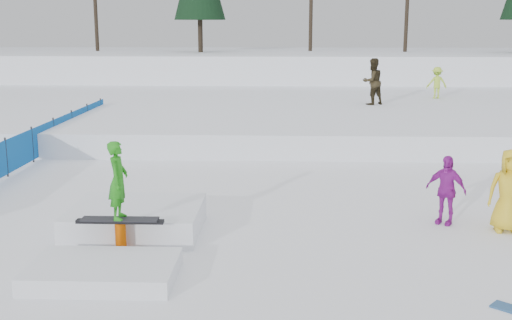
{
  "coord_description": "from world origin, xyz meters",
  "views": [
    {
      "loc": [
        1.04,
        -12.33,
        4.15
      ],
      "look_at": [
        0.5,
        2.0,
        1.1
      ],
      "focal_mm": 45.0,
      "sensor_mm": 36.0,
      "label": 1
    }
  ],
  "objects_px": {
    "walker_olive": "(373,82)",
    "spectator_purple": "(446,190)",
    "safety_fence": "(32,144)",
    "walker_ygreen": "(437,83)",
    "spectator_yellow": "(509,191)",
    "jib_rail_feature": "(128,229)"
  },
  "relations": [
    {
      "from": "spectator_yellow",
      "to": "jib_rail_feature",
      "type": "height_order",
      "value": "jib_rail_feature"
    },
    {
      "from": "walker_ygreen",
      "to": "walker_olive",
      "type": "bearing_deg",
      "value": 33.61
    },
    {
      "from": "safety_fence",
      "to": "spectator_purple",
      "type": "xyz_separation_m",
      "value": [
        11.04,
        -5.76,
        0.19
      ]
    },
    {
      "from": "safety_fence",
      "to": "jib_rail_feature",
      "type": "distance_m",
      "value": 8.64
    },
    {
      "from": "spectator_yellow",
      "to": "safety_fence",
      "type": "bearing_deg",
      "value": 161.13
    },
    {
      "from": "safety_fence",
      "to": "walker_ygreen",
      "type": "distance_m",
      "value": 18.21
    },
    {
      "from": "spectator_yellow",
      "to": "jib_rail_feature",
      "type": "bearing_deg",
      "value": -163.79
    },
    {
      "from": "walker_olive",
      "to": "spectator_purple",
      "type": "distance_m",
      "value": 14.09
    },
    {
      "from": "walker_olive",
      "to": "spectator_yellow",
      "type": "distance_m",
      "value": 14.55
    },
    {
      "from": "walker_ygreen",
      "to": "spectator_yellow",
      "type": "height_order",
      "value": "walker_ygreen"
    },
    {
      "from": "walker_ygreen",
      "to": "spectator_yellow",
      "type": "xyz_separation_m",
      "value": [
        -2.51,
        -16.93,
        -0.67
      ]
    },
    {
      "from": "jib_rail_feature",
      "to": "spectator_purple",
      "type": "bearing_deg",
      "value": 13.38
    },
    {
      "from": "walker_ygreen",
      "to": "spectator_purple",
      "type": "relative_size",
      "value": 0.97
    },
    {
      "from": "safety_fence",
      "to": "walker_ygreen",
      "type": "relative_size",
      "value": 11.14
    },
    {
      "from": "walker_olive",
      "to": "jib_rail_feature",
      "type": "relative_size",
      "value": 0.44
    },
    {
      "from": "spectator_yellow",
      "to": "walker_olive",
      "type": "bearing_deg",
      "value": 101.17
    },
    {
      "from": "walker_ygreen",
      "to": "jib_rail_feature",
      "type": "height_order",
      "value": "walker_ygreen"
    },
    {
      "from": "safety_fence",
      "to": "jib_rail_feature",
      "type": "height_order",
      "value": "jib_rail_feature"
    },
    {
      "from": "safety_fence",
      "to": "spectator_purple",
      "type": "distance_m",
      "value": 12.45
    },
    {
      "from": "walker_ygreen",
      "to": "jib_rail_feature",
      "type": "bearing_deg",
      "value": 57.76
    },
    {
      "from": "walker_olive",
      "to": "jib_rail_feature",
      "type": "distance_m",
      "value": 17.04
    },
    {
      "from": "spectator_purple",
      "to": "jib_rail_feature",
      "type": "height_order",
      "value": "jib_rail_feature"
    }
  ]
}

